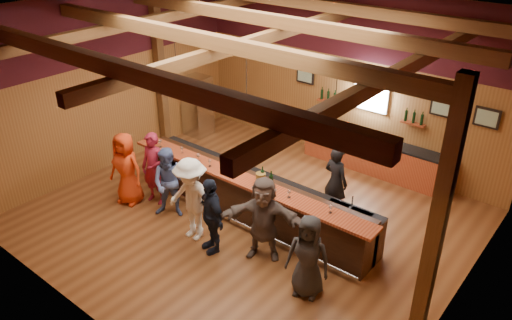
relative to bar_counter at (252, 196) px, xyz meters
The scene contains 27 objects.
room 2.69m from the bar_counter, 100.24° to the right, with size 9.04×9.00×4.52m.
bar_counter is the anchor object (origin of this frame).
back_bar_cabinet 3.76m from the bar_counter, 71.66° to the left, with size 4.00×0.52×0.95m.
window 4.17m from the bar_counter, 78.34° to the left, with size 0.95×0.09×0.95m.
framed_pictures 4.42m from the bar_counter, 66.46° to the left, with size 5.35×0.05×0.45m.
wine_shelves 3.97m from the bar_counter, 78.14° to the left, with size 3.00×0.18×0.30m.
pendant_lights 2.19m from the bar_counter, 96.37° to the right, with size 4.24×0.24×1.37m.
stainless_fridge 4.81m from the bar_counter, 149.24° to the left, with size 0.70×0.70×1.80m, color silver.
customer_orange 2.98m from the bar_counter, 152.95° to the right, with size 0.86×0.56×1.75m, color red.
customer_redvest 2.38m from the bar_counter, 156.45° to the right, with size 0.64×0.42×1.74m, color maroon.
customer_denim 1.84m from the bar_counter, 142.32° to the right, with size 0.80×0.63×1.65m, color #556AAA.
customer_white 1.53m from the bar_counter, 108.05° to the right, with size 1.19×0.69×1.85m, color white.
customer_navy 1.49m from the bar_counter, 84.63° to the right, with size 0.96×0.40×1.64m, color black.
customer_brown 1.49m from the bar_counter, 42.17° to the right, with size 1.64×0.52×1.77m, color #5E504B.
customer_dark 2.70m from the bar_counter, 29.42° to the right, with size 0.79×0.52×1.62m, color #27282A.
bartender 1.87m from the bar_counter, 41.56° to the left, with size 0.61×0.40×1.67m, color black.
ice_bucket 0.85m from the bar_counter, 29.32° to the right, with size 0.21×0.21×0.23m, color brown.
bottle_a 0.85m from the bar_counter, 22.32° to the right, with size 0.08×0.08×0.36m.
bottle_b 1.06m from the bar_counter, 20.15° to the right, with size 0.08×0.08×0.39m.
glass_a 2.65m from the bar_counter, behind, with size 0.09×0.09×0.20m.
glass_b 2.02m from the bar_counter, behind, with size 0.07×0.07×0.17m.
glass_c 1.51m from the bar_counter, 164.62° to the right, with size 0.09×0.09×0.19m.
glass_d 1.22m from the bar_counter, 158.08° to the right, with size 0.08×0.08×0.18m.
glass_e 0.95m from the bar_counter, 144.74° to the right, with size 0.07×0.07×0.17m.
glass_f 1.07m from the bar_counter, 28.57° to the right, with size 0.08×0.08×0.18m.
glass_g 1.45m from the bar_counter, 15.46° to the right, with size 0.08×0.08×0.18m.
glass_h 2.28m from the bar_counter, ahead, with size 0.08×0.08×0.18m.
Camera 1 is at (6.01, -7.16, 6.34)m, focal length 35.00 mm.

